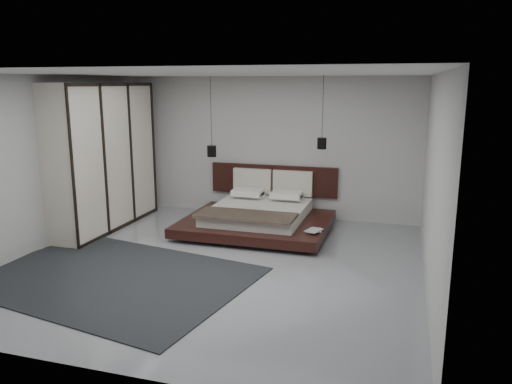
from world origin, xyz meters
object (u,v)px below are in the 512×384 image
(pendant_right, at_px, (322,143))
(wardrobe, at_px, (104,157))
(bed, at_px, (259,215))
(pendant_left, at_px, (212,151))
(lattice_screen, at_px, (125,150))
(rug, at_px, (112,277))

(pendant_right, bearing_deg, wardrobe, -165.13)
(bed, bearing_deg, pendant_right, 20.19)
(pendant_left, height_order, pendant_right, same)
(lattice_screen, xyz_separation_m, wardrobe, (0.25, -1.17, 0.04))
(pendant_left, bearing_deg, rug, -94.14)
(pendant_right, distance_m, rug, 4.33)
(bed, relative_size, pendant_left, 1.70)
(bed, distance_m, rug, 3.15)
(rug, bearing_deg, pendant_left, 85.86)
(lattice_screen, xyz_separation_m, pendant_right, (4.13, -0.14, 0.30))
(lattice_screen, bearing_deg, pendant_right, -1.95)
(wardrobe, bearing_deg, pendant_right, 14.87)
(lattice_screen, height_order, wardrobe, wardrobe)
(lattice_screen, distance_m, pendant_right, 4.14)
(pendant_left, xyz_separation_m, rug, (-0.24, -3.25, -1.37))
(lattice_screen, bearing_deg, wardrobe, -77.87)
(lattice_screen, relative_size, pendant_left, 1.70)
(pendant_left, relative_size, pendant_right, 1.18)
(wardrobe, bearing_deg, pendant_left, 30.70)
(pendant_right, height_order, wardrobe, pendant_right)
(lattice_screen, distance_m, pendant_left, 1.99)
(wardrobe, bearing_deg, bed, 12.76)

